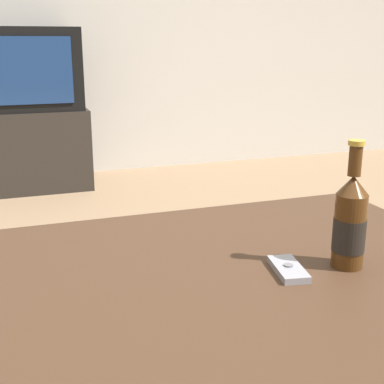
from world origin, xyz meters
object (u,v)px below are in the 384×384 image
at_px(tv_stand, 24,149).
at_px(beer_bottle, 350,223).
at_px(cell_phone, 288,269).
at_px(television, 17,69).

relative_size(tv_stand, beer_bottle, 3.11).
xyz_separation_m(tv_stand, cell_phone, (0.41, -2.73, 0.24)).
xyz_separation_m(television, beer_bottle, (0.54, -2.74, -0.18)).
bearing_deg(beer_bottle, cell_phone, 174.41).
relative_size(tv_stand, television, 1.07).
xyz_separation_m(tv_stand, television, (-0.00, -0.00, 0.51)).
bearing_deg(television, beer_bottle, -78.88).
bearing_deg(television, tv_stand, 90.00).
distance_m(television, beer_bottle, 2.80).
bearing_deg(cell_phone, tv_stand, 108.69).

